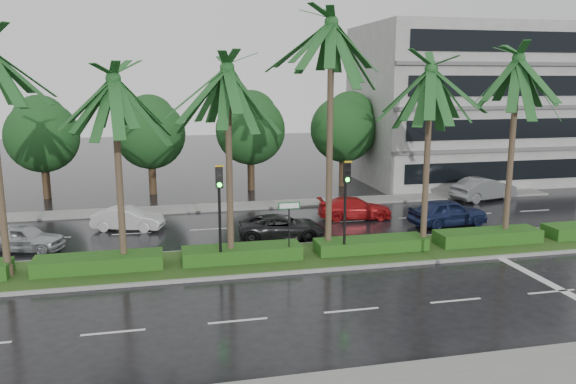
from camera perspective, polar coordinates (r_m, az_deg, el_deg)
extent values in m
plane|color=black|center=(24.63, 2.65, -7.43)|extent=(120.00, 120.00, 0.00)
cube|color=slate|center=(35.90, -2.39, -1.31)|extent=(40.00, 2.00, 0.12)
cube|color=gray|center=(25.52, 2.06, -6.58)|extent=(36.00, 4.00, 0.14)
cube|color=#284818|center=(25.50, 2.06, -6.42)|extent=(35.60, 3.70, 0.02)
cube|color=#194313|center=(24.80, -18.65, -6.81)|extent=(5.20, 1.40, 0.60)
cube|color=#194313|center=(24.85, -4.69, -6.19)|extent=(5.20, 1.40, 0.60)
cube|color=#194313|center=(26.30, 8.42, -5.28)|extent=(5.20, 1.40, 0.60)
cube|color=#194313|center=(28.95, 19.61, -4.29)|extent=(5.20, 1.40, 0.60)
cube|color=silver|center=(31.07, -23.02, -4.34)|extent=(2.00, 0.12, 0.01)
cube|color=silver|center=(19.27, -17.33, -13.45)|extent=(2.00, 0.12, 0.01)
cube|color=silver|center=(30.58, -15.62, -4.09)|extent=(2.00, 0.12, 0.01)
cube|color=silver|center=(19.31, -5.12, -12.90)|extent=(2.00, 0.12, 0.01)
cube|color=silver|center=(30.60, -8.11, -3.76)|extent=(2.00, 0.12, 0.01)
cube|color=silver|center=(20.16, 6.47, -11.84)|extent=(2.00, 0.12, 0.01)
cube|color=silver|center=(31.15, -0.74, -3.38)|extent=(2.00, 0.12, 0.01)
cube|color=silver|center=(21.73, 16.66, -10.52)|extent=(2.00, 0.12, 0.01)
cube|color=silver|center=(32.18, 6.25, -2.96)|extent=(2.00, 0.12, 0.01)
cube|color=silver|center=(23.87, 25.19, -9.14)|extent=(2.00, 0.12, 0.01)
cube|color=silver|center=(33.66, 12.71, -2.54)|extent=(2.00, 0.12, 0.01)
cube|color=silver|center=(35.54, 18.56, -2.12)|extent=(2.00, 0.12, 0.01)
cube|color=silver|center=(37.74, 23.77, -1.74)|extent=(2.00, 0.12, 0.01)
cube|color=silver|center=(25.65, 23.35, -7.59)|extent=(0.40, 6.00, 0.01)
cylinder|color=#413325|center=(25.45, -26.54, -7.15)|extent=(0.40, 0.40, 0.44)
cylinder|color=#413325|center=(23.96, -16.79, 1.59)|extent=(0.28, 0.28, 7.82)
cylinder|color=#413325|center=(24.82, -16.30, -6.84)|extent=(0.40, 0.40, 0.44)
cylinder|color=#413325|center=(23.81, -5.99, 2.47)|extent=(0.28, 0.28, 8.25)
cylinder|color=#413325|center=(24.72, -5.80, -6.50)|extent=(0.40, 0.40, 0.44)
cylinder|color=#413325|center=(24.89, 4.26, 5.12)|extent=(0.28, 0.28, 10.17)
cylinder|color=#413325|center=(25.88, 4.10, -5.65)|extent=(0.40, 0.40, 0.44)
cylinder|color=#413325|center=(26.31, 13.92, 3.03)|extent=(0.28, 0.28, 8.23)
cylinder|color=#413325|center=(27.13, 13.53, -5.14)|extent=(0.40, 0.40, 0.44)
cylinder|color=#413325|center=(28.81, 21.73, 3.77)|extent=(0.28, 0.28, 8.75)
cylinder|color=#413325|center=(29.59, 21.15, -4.22)|extent=(0.40, 0.40, 0.44)
cylinder|color=black|center=(23.77, -6.93, -3.53)|extent=(0.12, 0.12, 3.40)
cube|color=black|center=(23.14, -7.01, 1.50)|extent=(0.30, 0.18, 0.90)
cube|color=gold|center=(22.94, -7.01, 2.64)|extent=(0.34, 0.12, 0.06)
cylinder|color=black|center=(22.99, -7.00, 2.20)|extent=(0.18, 0.04, 0.18)
cylinder|color=black|center=(23.04, -6.98, 1.46)|extent=(0.18, 0.04, 0.18)
cylinder|color=#0CE519|center=(23.09, -6.97, 0.73)|extent=(0.18, 0.04, 0.18)
cylinder|color=black|center=(24.89, 5.78, -2.83)|extent=(0.12, 0.12, 3.40)
cube|color=black|center=(24.29, 6.02, 1.99)|extent=(0.30, 0.18, 0.90)
cube|color=gold|center=(24.10, 6.13, 3.07)|extent=(0.34, 0.12, 0.06)
cylinder|color=black|center=(24.15, 6.11, 2.66)|extent=(0.18, 0.04, 0.18)
cylinder|color=black|center=(24.19, 6.09, 1.96)|extent=(0.18, 0.04, 0.18)
cylinder|color=#0CE519|center=(24.24, 6.08, 1.26)|extent=(0.18, 0.04, 0.18)
cylinder|color=black|center=(24.43, 0.10, -4.01)|extent=(0.06, 0.06, 2.60)
cube|color=#0C5926|center=(24.12, 0.12, -1.40)|extent=(0.95, 0.04, 0.30)
cube|color=white|center=(24.10, 0.13, -1.41)|extent=(0.85, 0.01, 0.22)
cylinder|color=#321F17|center=(41.29, -23.35, 1.00)|extent=(0.52, 0.52, 2.34)
sphere|color=#18411C|center=(40.90, -23.69, 5.20)|extent=(4.82, 4.82, 4.82)
sphere|color=#18411C|center=(41.12, -23.71, 6.54)|extent=(3.61, 3.61, 3.61)
cylinder|color=#321F17|center=(40.55, -13.60, 1.44)|extent=(0.52, 0.52, 2.34)
sphere|color=#18411C|center=(40.16, -13.80, 5.71)|extent=(4.81, 4.81, 4.81)
sphere|color=#18411C|center=(40.38, -13.86, 7.07)|extent=(3.60, 3.60, 3.60)
cylinder|color=#321F17|center=(41.01, -3.78, 1.91)|extent=(0.52, 0.52, 2.43)
sphere|color=#18411C|center=(40.61, -3.84, 6.30)|extent=(4.99, 4.99, 4.99)
sphere|color=#18411C|center=(40.83, -3.92, 7.70)|extent=(3.75, 3.75, 3.75)
cylinder|color=#321F17|center=(42.64, 5.56, 2.22)|extent=(0.52, 0.52, 2.39)
sphere|color=#18411C|center=(42.26, 5.64, 6.38)|extent=(4.92, 4.92, 4.92)
sphere|color=#18411C|center=(42.47, 5.54, 7.70)|extent=(3.69, 3.69, 3.69)
cylinder|color=#321F17|center=(45.30, 14.01, 2.44)|extent=(0.52, 0.52, 2.35)
sphere|color=#18411C|center=(44.94, 14.20, 6.29)|extent=(4.83, 4.83, 4.83)
sphere|color=#18411C|center=(45.14, 14.08, 7.51)|extent=(3.62, 3.62, 3.62)
cube|color=gray|center=(46.70, 17.35, 8.48)|extent=(16.00, 10.00, 12.00)
imported|color=#ADB0B5|center=(29.14, -25.32, -4.24)|extent=(2.52, 4.02, 1.28)
imported|color=#B9B9B9|center=(31.26, -15.96, -2.61)|extent=(2.33, 3.96, 1.23)
imported|color=black|center=(28.41, -0.64, -3.56)|extent=(2.59, 4.63, 1.22)
imported|color=#A41114|center=(32.69, 6.80, -1.64)|extent=(2.16, 4.43, 1.24)
imported|color=#19234C|center=(32.17, 15.93, -1.98)|extent=(2.17, 4.54, 1.50)
imported|color=slate|center=(39.65, 19.28, 0.30)|extent=(2.71, 4.88, 1.52)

